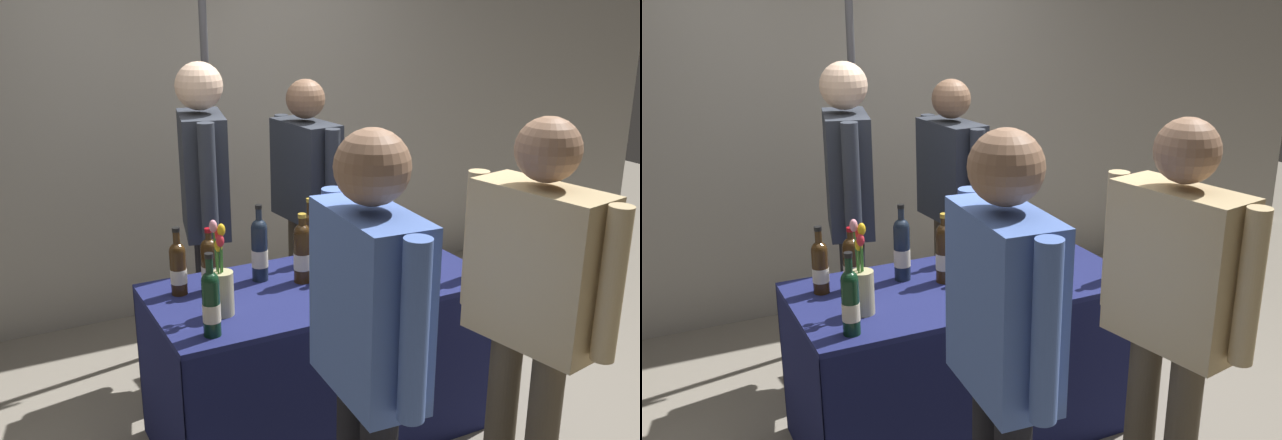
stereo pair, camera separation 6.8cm
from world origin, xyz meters
The scene contains 21 objects.
ground_plane centered at (0.00, 0.00, 0.00)m, with size 12.00×12.00×0.00m, color gray.
back_partition centered at (0.00, 1.74, 1.52)m, with size 7.91×0.12×3.04m, color #9E998E.
tasting_table centered at (0.00, 0.00, 0.53)m, with size 1.52×0.74×0.76m.
featured_wine_bottle centered at (0.29, -0.13, 0.89)m, with size 0.07×0.07×0.31m.
display_bottle_0 centered at (-0.47, 0.14, 0.89)m, with size 0.08×0.08×0.29m.
display_bottle_1 centered at (0.32, 0.13, 0.92)m, with size 0.08×0.08×0.36m.
display_bottle_2 centered at (-0.06, 0.05, 0.90)m, with size 0.08×0.08×0.32m.
display_bottle_3 centered at (0.11, 0.01, 0.89)m, with size 0.08×0.08×0.31m.
display_bottle_4 centered at (0.07, 0.24, 0.89)m, with size 0.07×0.07×0.33m.
display_bottle_5 centered at (-0.60, -0.27, 0.90)m, with size 0.07×0.07×0.34m.
display_bottle_6 centered at (0.65, -0.26, 0.90)m, with size 0.07×0.07×0.34m.
display_bottle_7 centered at (-0.60, 0.17, 0.89)m, with size 0.07×0.07×0.30m.
display_bottle_8 centered at (-0.23, 0.16, 0.91)m, with size 0.08×0.08×0.36m.
wine_glass_near_vendor centered at (-0.04, -0.22, 0.85)m, with size 0.07×0.07×0.12m.
wine_glass_mid centered at (0.60, 0.14, 0.87)m, with size 0.07×0.07×0.14m.
flower_vase centered at (-0.50, -0.11, 0.90)m, with size 0.09×0.10×0.41m.
vendor_presenter centered at (0.34, 0.84, 0.94)m, with size 0.25×0.61×1.57m.
vendor_assistant centered at (-0.30, 0.69, 1.03)m, with size 0.30×0.57×1.70m.
taster_foreground_right centered at (-0.33, -0.97, 1.00)m, with size 0.24×0.61×1.66m.
taster_foreground_left centered at (0.37, -0.94, 0.99)m, with size 0.29×0.64×1.63m.
booth_signpost centered at (-0.11, 1.17, 1.40)m, with size 0.50×0.04×2.28m.
Camera 2 is at (-1.32, -2.71, 2.03)m, focal length 40.39 mm.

